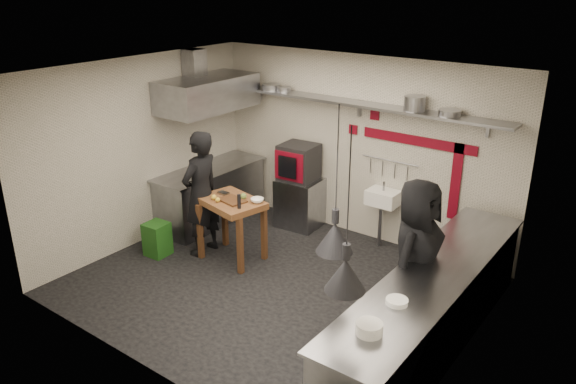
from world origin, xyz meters
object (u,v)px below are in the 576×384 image
Objects in this scene: combi_oven at (299,162)px; prep_table at (232,229)px; chef_left at (201,194)px; chef_right at (416,256)px; oven_stand at (300,203)px; green_bin at (157,239)px.

prep_table is at bearing -97.58° from combi_oven.
chef_left is 1.01× the size of chef_right.
chef_left is 3.28m from chef_right.
oven_stand is 3.13m from chef_right.
combi_oven is 0.63× the size of prep_table.
oven_stand is 2.35m from green_bin.
combi_oven is 1.71m from chef_left.
chef_right is (3.28, 0.09, -0.01)m from chef_left.
oven_stand is 1.60× the size of green_bin.
chef_left is (-0.48, -0.10, 0.47)m from prep_table.
prep_table reaches higher than green_bin.
prep_table is (-0.11, -1.52, 0.06)m from oven_stand.
green_bin is 3.85m from chef_right.
chef_right reaches higher than oven_stand.
oven_stand is 1.38× the size of combi_oven.
chef_right is at bearing -33.63° from oven_stand.
prep_table is 0.50× the size of chef_right.
chef_left is at bearing -113.76° from combi_oven.
combi_oven is 0.32× the size of chef_right.
prep_table reaches higher than oven_stand.
prep_table is at bearing 100.34° from chef_left.
chef_left is (-0.59, -1.62, 0.53)m from oven_stand.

